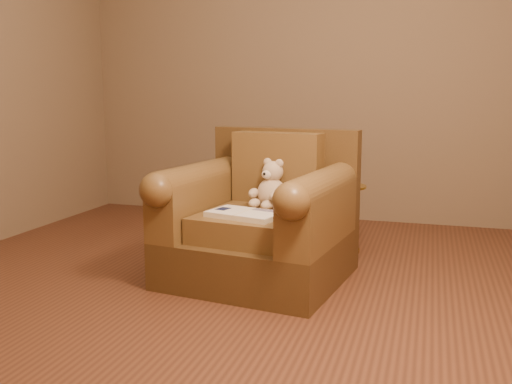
# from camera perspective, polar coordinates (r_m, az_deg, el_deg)

# --- Properties ---
(floor) EXTENTS (4.00, 4.00, 0.00)m
(floor) POSITION_cam_1_polar(r_m,az_deg,el_deg) (3.47, -3.36, -9.12)
(floor) COLOR brown
(floor) RESTS_ON ground
(armchair) EXTENTS (1.12, 1.08, 0.90)m
(armchair) POSITION_cam_1_polar(r_m,az_deg,el_deg) (3.49, 0.55, -3.01)
(armchair) COLOR #4B3419
(armchair) RESTS_ON floor
(teddy_bear) EXTENTS (0.22, 0.26, 0.31)m
(teddy_bear) POSITION_cam_1_polar(r_m,az_deg,el_deg) (3.52, 1.41, 0.35)
(teddy_bear) COLOR #CAAF8D
(teddy_bear) RESTS_ON armchair
(guidebook) EXTENTS (0.45, 0.33, 0.03)m
(guidebook) POSITION_cam_1_polar(r_m,az_deg,el_deg) (3.25, -1.16, -2.22)
(guidebook) COLOR beige
(guidebook) RESTS_ON armchair
(side_table) EXTENTS (0.35, 0.35, 0.48)m
(side_table) POSITION_cam_1_polar(r_m,az_deg,el_deg) (4.12, 8.50, -2.39)
(side_table) COLOR gold
(side_table) RESTS_ON floor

